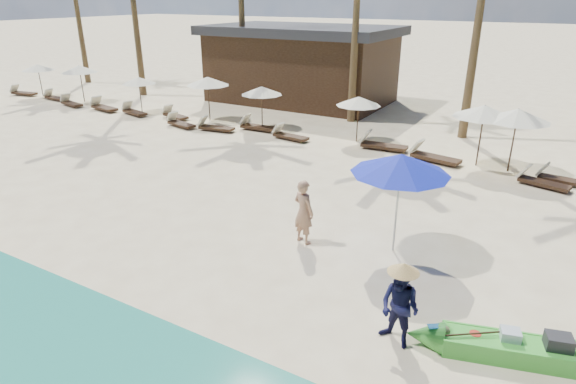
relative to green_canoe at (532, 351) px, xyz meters
The scene contains 28 objects.
ground 6.17m from the green_canoe, behind, with size 240.00×240.00×0.00m, color #FFEDBC.
green_canoe is the anchor object (origin of this frame).
tourist 5.85m from the green_canoe, 161.21° to the left, with size 0.62×0.41×1.70m, color tan.
vendor_green 2.36m from the green_canoe, 161.66° to the right, with size 0.76×0.59×1.56m, color #16163C.
blue_umbrella 4.73m from the green_canoe, 142.08° to the left, with size 2.34×2.34×2.52m.
resort_parasol_0 30.83m from the green_canoe, 159.74° to the left, with size 1.92×1.92×1.98m.
lounger_0_left 31.92m from the green_canoe, 161.37° to the left, with size 1.84×0.84×0.60m.
lounger_0_right 29.08m from the green_canoe, 159.31° to the left, with size 1.67×0.62×0.56m.
resort_parasol_1 27.52m from the green_canoe, 156.71° to the left, with size 2.06×2.06×2.12m.
lounger_1_left 26.69m from the green_canoe, 158.78° to the left, with size 1.79×0.85×0.58m.
lounger_1_right 24.40m from the green_canoe, 156.32° to the left, with size 2.00×0.91×0.65m.
resort_parasol_2 22.98m from the green_canoe, 152.23° to the left, with size 1.81×1.81×1.86m.
lounger_2_left 22.41m from the green_canoe, 153.80° to the left, with size 1.81×0.92×0.59m.
resort_parasol_3 19.31m from the green_canoe, 145.25° to the left, with size 2.12×2.12×2.19m.
lounger_3_left 20.49m from the green_canoe, 149.57° to the left, with size 1.76×0.92×0.57m.
lounger_3_right 18.70m from the green_canoe, 150.43° to the left, with size 1.78×0.88×0.58m.
resort_parasol_4 16.83m from the green_canoe, 139.02° to the left, with size 1.93×1.93×1.99m.
lounger_4_left 17.16m from the green_canoe, 146.63° to the left, with size 1.82×0.79×0.60m.
lounger_4_right 16.47m from the green_canoe, 140.25° to the left, with size 1.91×0.65×0.64m.
resort_parasol_5 13.71m from the green_canoe, 125.25° to the left, with size 1.91×1.91×1.96m.
lounger_5_left 14.53m from the green_canoe, 136.81° to the left, with size 1.77×0.74×0.59m.
resort_parasol_6 10.94m from the green_canoe, 104.80° to the left, with size 2.21×2.21×2.28m.
lounger_6_left 12.41m from the green_canoe, 121.86° to the left, with size 2.00×0.74×0.67m.
lounger_6_right 10.94m from the green_canoe, 113.23° to the left, with size 2.03×0.96×0.66m.
resort_parasol_7 10.62m from the green_canoe, 99.03° to the left, with size 2.22×2.22×2.29m.
lounger_7_left 9.88m from the green_canoe, 89.85° to the left, with size 1.67×0.66×0.55m.
lounger_7_right 9.26m from the green_canoe, 93.17° to the left, with size 1.73×0.90×0.56m.
pavilion_west 22.71m from the green_canoe, 128.77° to the left, with size 10.80×6.60×4.30m.
Camera 1 is at (5.84, -8.01, 5.92)m, focal length 30.00 mm.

